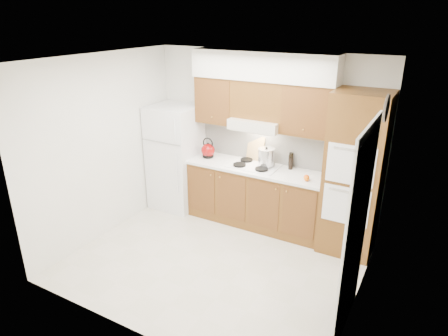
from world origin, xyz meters
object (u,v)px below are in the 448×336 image
object	(u,v)px
fridge	(176,157)
kettle	(208,150)
oven_cabinet	(354,175)
stock_pot	(266,157)

from	to	relation	value
fridge	kettle	distance (m)	0.62
oven_cabinet	stock_pot	xyz separation A→B (m)	(-1.29, 0.09, -0.01)
oven_cabinet	stock_pot	world-z (taller)	oven_cabinet
oven_cabinet	stock_pot	bearing A→B (deg)	176.04
oven_cabinet	kettle	size ratio (longest dim) A/B	10.19
kettle	fridge	bearing A→B (deg)	165.40
kettle	stock_pot	distance (m)	0.97
fridge	kettle	size ratio (longest dim) A/B	7.97
oven_cabinet	fridge	bearing A→B (deg)	-179.30
fridge	stock_pot	distance (m)	1.57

